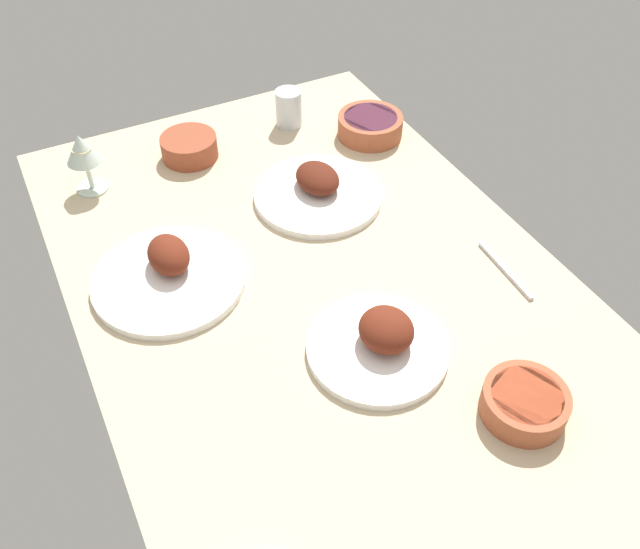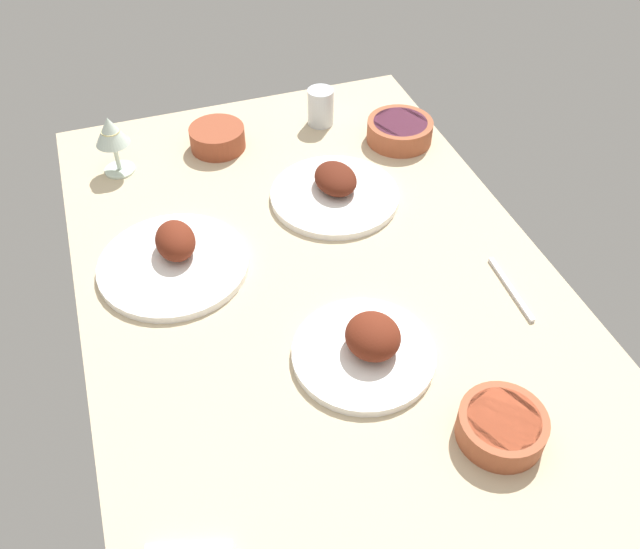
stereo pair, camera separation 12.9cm
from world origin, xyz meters
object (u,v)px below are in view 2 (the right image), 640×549
object	(u,v)px
plate_center_main	(174,258)
fork_loose	(511,289)
wine_glass	(111,134)
bowl_onions	(400,130)
plate_near_viewer	(367,347)
bowl_sauce	(502,426)
bowl_potatoes	(217,137)
plate_far_side	(335,191)
water_tumbler	(321,107)

from	to	relation	value
plate_center_main	fork_loose	bearing A→B (deg)	-115.16
plate_center_main	wine_glass	xyz separation A→B (cm)	(35.40, 6.36, 8.15)
bowl_onions	fork_loose	xyz separation A→B (cm)	(-53.63, 0.42, -2.45)
plate_near_viewer	bowl_onions	xyz separation A→B (cm)	(59.28, -32.19, 0.58)
bowl_sauce	bowl_onions	bearing A→B (deg)	-12.84
plate_near_viewer	bowl_potatoes	size ratio (longest dim) A/B	1.90
plate_center_main	wine_glass	size ratio (longest dim) A/B	2.11
plate_far_side	bowl_potatoes	distance (cm)	33.73
plate_near_viewer	bowl_potatoes	world-z (taller)	plate_near_viewer
bowl_potatoes	water_tumbler	bearing A→B (deg)	-85.49
water_tumbler	fork_loose	world-z (taller)	water_tumbler
plate_near_viewer	bowl_sauce	bearing A→B (deg)	-147.43
plate_near_viewer	bowl_potatoes	xyz separation A→B (cm)	(70.63, 10.09, 0.64)
plate_center_main	wine_glass	distance (cm)	36.87
wine_glass	bowl_potatoes	bearing A→B (deg)	-85.60
wine_glass	water_tumbler	xyz separation A→B (cm)	(3.92, -50.34, -5.34)
bowl_potatoes	bowl_sauce	bearing A→B (deg)	-165.49
water_tumbler	bowl_potatoes	bearing A→B (deg)	94.51
plate_center_main	plate_near_viewer	distance (cm)	43.18
plate_center_main	water_tumbler	bearing A→B (deg)	-48.20
bowl_onions	water_tumbler	bearing A→B (deg)	49.12
plate_center_main	plate_far_side	bearing A→B (deg)	-74.88
bowl_potatoes	plate_far_side	bearing A→B (deg)	-143.70
bowl_potatoes	wine_glass	distance (cm)	24.69
bowl_potatoes	bowl_sauce	world-z (taller)	bowl_potatoes
bowl_potatoes	bowl_sauce	xyz separation A→B (cm)	(-92.18, -23.86, -0.25)
bowl_potatoes	wine_glass	size ratio (longest dim) A/B	0.94
plate_far_side	fork_loose	world-z (taller)	plate_far_side
plate_far_side	bowl_onions	distance (cm)	27.38
bowl_potatoes	bowl_onions	distance (cm)	43.78
plate_center_main	bowl_onions	distance (cm)	64.91
plate_center_main	bowl_potatoes	xyz separation A→B (cm)	(37.21, -17.24, 1.13)
plate_center_main	fork_loose	xyz separation A→B (cm)	(-27.77, -59.10, -1.38)
bowl_onions	water_tumbler	size ratio (longest dim) A/B	1.72
plate_near_viewer	plate_far_side	size ratio (longest dim) A/B	0.89
plate_near_viewer	bowl_sauce	size ratio (longest dim) A/B	1.80
bowl_onions	bowl_sauce	world-z (taller)	bowl_onions
bowl_sauce	water_tumbler	size ratio (longest dim) A/B	1.51
bowl_sauce	fork_loose	xyz separation A→B (cm)	(27.21, -18.00, -2.25)
plate_far_side	water_tumbler	distance (cm)	30.18
plate_center_main	wine_glass	bearing A→B (deg)	10.18
plate_center_main	bowl_sauce	size ratio (longest dim) A/B	2.13
fork_loose	plate_near_viewer	bearing A→B (deg)	103.02
plate_near_viewer	water_tumbler	bearing A→B (deg)	-12.89
wine_glass	plate_near_viewer	bearing A→B (deg)	-153.91
bowl_potatoes	bowl_onions	bearing A→B (deg)	-105.02
plate_far_side	bowl_sauce	world-z (taller)	plate_far_side
bowl_potatoes	wine_glass	xyz separation A→B (cm)	(-1.82, 23.60, 7.02)
plate_near_viewer	wine_glass	world-z (taller)	wine_glass
wine_glass	water_tumbler	bearing A→B (deg)	-85.54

